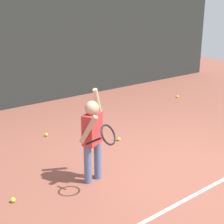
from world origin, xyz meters
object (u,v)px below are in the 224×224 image
Objects in this scene: tennis_ball_1 at (119,139)px; tennis_ball_3 at (46,135)px; tennis_ball_2 at (177,97)px; tennis_ball_0 at (13,200)px; tennis_player at (93,134)px.

tennis_ball_1 is 1.00× the size of tennis_ball_3.
tennis_ball_1 is at bearing -157.37° from tennis_ball_2.
tennis_ball_2 is at bearing 3.88° from tennis_ball_3.
tennis_ball_1 and tennis_ball_3 have the same top height.
tennis_ball_2 is at bearing 20.21° from tennis_ball_0.
tennis_player is 20.46× the size of tennis_ball_1.
tennis_ball_2 is (4.45, 2.26, -0.69)m from tennis_player.
tennis_ball_0 is at bearing -159.79° from tennis_ball_2.
tennis_player is 20.46× the size of tennis_ball_2.
tennis_ball_2 is (5.60, 2.06, 0.00)m from tennis_ball_0.
tennis_ball_1 is at bearing -47.58° from tennis_ball_3.
tennis_player is 20.46× the size of tennis_ball_0.
tennis_ball_1 is (1.24, 0.92, -0.69)m from tennis_player.
tennis_ball_2 is (3.21, 1.34, 0.00)m from tennis_ball_1.
tennis_ball_3 is at bearing 132.42° from tennis_ball_1.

